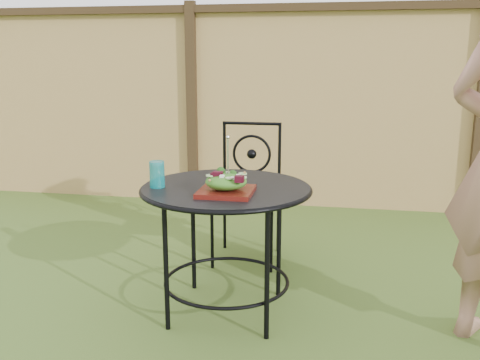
{
  "coord_description": "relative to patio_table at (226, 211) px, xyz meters",
  "views": [
    {
      "loc": [
        0.1,
        -2.82,
        1.4
      ],
      "look_at": [
        -0.42,
        -0.05,
        0.75
      ],
      "focal_mm": 40.0,
      "sensor_mm": 36.0,
      "label": 1
    }
  ],
  "objects": [
    {
      "name": "drinking_glass",
      "position": [
        -0.35,
        -0.09,
        0.21
      ],
      "size": [
        0.08,
        0.08,
        0.14
      ],
      "primitive_type": "cylinder",
      "color": "#0B7980",
      "rests_on": "patio_table"
    },
    {
      "name": "patio_chair",
      "position": [
        -0.03,
        0.85,
        -0.08
      ],
      "size": [
        0.46,
        0.46,
        0.95
      ],
      "color": "black",
      "rests_on": "ground"
    },
    {
      "name": "salad",
      "position": [
        0.03,
        -0.16,
        0.2
      ],
      "size": [
        0.21,
        0.21,
        0.08
      ],
      "primitive_type": "ellipsoid",
      "color": "#235614",
      "rests_on": "salad_plate"
    },
    {
      "name": "patio_table",
      "position": [
        0.0,
        0.0,
        0.0
      ],
      "size": [
        0.92,
        0.92,
        0.72
      ],
      "color": "black",
      "rests_on": "ground"
    },
    {
      "name": "fence",
      "position": [
        0.49,
        2.29,
        0.36
      ],
      "size": [
        8.0,
        0.12,
        1.9
      ],
      "color": "tan",
      "rests_on": "ground"
    },
    {
      "name": "salad_plate",
      "position": [
        0.03,
        -0.16,
        0.15
      ],
      "size": [
        0.27,
        0.27,
        0.02
      ],
      "primitive_type": "cube",
      "color": "#4A0A0C",
      "rests_on": "patio_table"
    },
    {
      "name": "fork",
      "position": [
        0.04,
        -0.16,
        0.33
      ],
      "size": [
        0.01,
        0.01,
        0.18
      ],
      "primitive_type": "cylinder",
      "color": "silver",
      "rests_on": "salad"
    },
    {
      "name": "ground",
      "position": [
        0.49,
        0.1,
        -0.59
      ],
      "size": [
        60.0,
        60.0,
        0.0
      ],
      "primitive_type": "plane",
      "color": "#324D19",
      "rests_on": "ground"
    }
  ]
}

